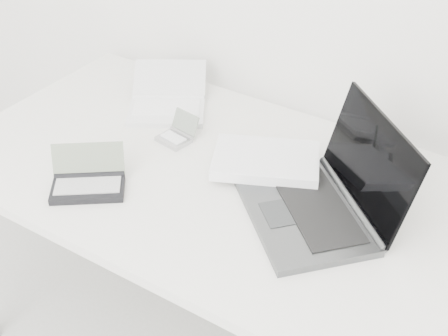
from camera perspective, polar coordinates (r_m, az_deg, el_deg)
The scene contains 5 objects.
desk at distance 1.62m, azimuth 1.66°, elevation -2.69°, with size 1.60×0.80×0.73m.
laptop_large at distance 1.54m, azimuth 7.14°, elevation -1.48°, with size 0.59×0.48×0.24m.
netbook_open_white at distance 1.91m, azimuth -5.20°, elevation 6.01°, with size 0.34×0.36×0.08m.
pda_silver at distance 1.76m, azimuth -4.30°, elevation 3.03°, with size 0.10×0.11×0.07m.
palmtop_charcoal at distance 1.60m, azimuth -12.32°, elevation -1.22°, with size 0.22×0.21×0.10m.
Camera 1 is at (0.65, 0.46, 1.69)m, focal length 50.00 mm.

